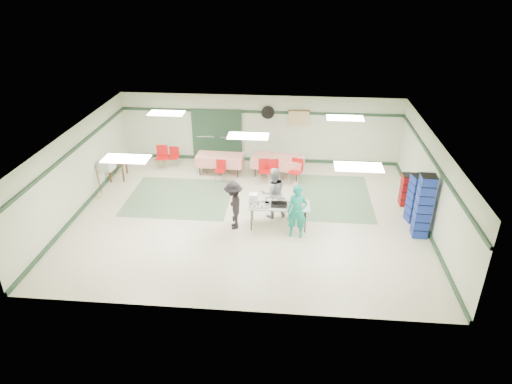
# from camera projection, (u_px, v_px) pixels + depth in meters

# --- Properties ---
(floor) EXTENTS (11.00, 11.00, 0.00)m
(floor) POSITION_uv_depth(u_px,v_px,m) (249.00, 215.00, 14.66)
(floor) COLOR beige
(floor) RESTS_ON ground
(ceiling) EXTENTS (11.00, 11.00, 0.00)m
(ceiling) POSITION_uv_depth(u_px,v_px,m) (248.00, 135.00, 13.43)
(ceiling) COLOR silver
(ceiling) RESTS_ON wall_back
(wall_back) EXTENTS (11.00, 0.00, 11.00)m
(wall_back) POSITION_uv_depth(u_px,v_px,m) (260.00, 129.00, 18.04)
(wall_back) COLOR beige
(wall_back) RESTS_ON floor
(wall_front) EXTENTS (11.00, 0.00, 11.00)m
(wall_front) POSITION_uv_depth(u_px,v_px,m) (227.00, 263.00, 10.05)
(wall_front) COLOR beige
(wall_front) RESTS_ON floor
(wall_left) EXTENTS (0.00, 9.00, 9.00)m
(wall_left) POSITION_uv_depth(u_px,v_px,m) (76.00, 170.00, 14.48)
(wall_left) COLOR beige
(wall_left) RESTS_ON floor
(wall_right) EXTENTS (0.00, 9.00, 9.00)m
(wall_right) POSITION_uv_depth(u_px,v_px,m) (431.00, 184.00, 13.61)
(wall_right) COLOR beige
(wall_right) RESTS_ON floor
(trim_back) EXTENTS (11.00, 0.06, 0.10)m
(trim_back) POSITION_uv_depth(u_px,v_px,m) (260.00, 112.00, 17.70)
(trim_back) COLOR #203B27
(trim_back) RESTS_ON wall_back
(baseboard_back) EXTENTS (11.00, 0.06, 0.12)m
(baseboard_back) POSITION_uv_depth(u_px,v_px,m) (260.00, 159.00, 18.60)
(baseboard_back) COLOR #203B27
(baseboard_back) RESTS_ON floor
(trim_left) EXTENTS (0.06, 9.00, 0.10)m
(trim_left) POSITION_uv_depth(u_px,v_px,m) (73.00, 150.00, 14.16)
(trim_left) COLOR #203B27
(trim_left) RESTS_ON wall_back
(baseboard_left) EXTENTS (0.06, 9.00, 0.12)m
(baseboard_left) POSITION_uv_depth(u_px,v_px,m) (84.00, 206.00, 15.06)
(baseboard_left) COLOR #203B27
(baseboard_left) RESTS_ON floor
(trim_right) EXTENTS (0.06, 9.00, 0.10)m
(trim_right) POSITION_uv_depth(u_px,v_px,m) (435.00, 162.00, 13.29)
(trim_right) COLOR #203B27
(trim_right) RESTS_ON wall_back
(baseboard_right) EXTENTS (0.06, 9.00, 0.12)m
(baseboard_right) POSITION_uv_depth(u_px,v_px,m) (423.00, 221.00, 14.20)
(baseboard_right) COLOR #203B27
(baseboard_right) RESTS_ON floor
(green_patch_a) EXTENTS (3.50, 3.00, 0.01)m
(green_patch_a) POSITION_uv_depth(u_px,v_px,m) (180.00, 197.00, 15.74)
(green_patch_a) COLOR #637F5D
(green_patch_a) RESTS_ON floor
(green_patch_b) EXTENTS (2.50, 3.50, 0.01)m
(green_patch_b) POSITION_uv_depth(u_px,v_px,m) (334.00, 197.00, 15.77)
(green_patch_b) COLOR #637F5D
(green_patch_b) RESTS_ON floor
(double_door_left) EXTENTS (0.90, 0.06, 2.10)m
(double_door_left) POSITION_uv_depth(u_px,v_px,m) (206.00, 135.00, 18.30)
(double_door_left) COLOR #979A97
(double_door_left) RESTS_ON floor
(double_door_right) EXTENTS (0.90, 0.06, 2.10)m
(double_door_right) POSITION_uv_depth(u_px,v_px,m) (229.00, 136.00, 18.22)
(double_door_right) COLOR #979A97
(double_door_right) RESTS_ON floor
(door_frame) EXTENTS (2.00, 0.03, 2.15)m
(door_frame) POSITION_uv_depth(u_px,v_px,m) (217.00, 135.00, 18.24)
(door_frame) COLOR #203B27
(door_frame) RESTS_ON floor
(wall_fan) EXTENTS (0.50, 0.10, 0.50)m
(wall_fan) POSITION_uv_depth(u_px,v_px,m) (268.00, 112.00, 17.65)
(wall_fan) COLOR black
(wall_fan) RESTS_ON wall_back
(scroll_banner) EXTENTS (0.80, 0.02, 0.60)m
(scroll_banner) POSITION_uv_depth(u_px,v_px,m) (299.00, 118.00, 17.64)
(scroll_banner) COLOR #D8C687
(scroll_banner) RESTS_ON wall_back
(serving_table) EXTENTS (1.88, 0.78, 0.76)m
(serving_table) POSITION_uv_depth(u_px,v_px,m) (279.00, 206.00, 13.71)
(serving_table) COLOR #ACACA7
(serving_table) RESTS_ON floor
(sheet_tray_right) EXTENTS (0.55, 0.42, 0.02)m
(sheet_tray_right) POSITION_uv_depth(u_px,v_px,m) (296.00, 205.00, 13.63)
(sheet_tray_right) COLOR silver
(sheet_tray_right) RESTS_ON serving_table
(sheet_tray_mid) EXTENTS (0.60, 0.46, 0.02)m
(sheet_tray_mid) POSITION_uv_depth(u_px,v_px,m) (275.00, 201.00, 13.84)
(sheet_tray_mid) COLOR silver
(sheet_tray_mid) RESTS_ON serving_table
(sheet_tray_left) EXTENTS (0.58, 0.45, 0.02)m
(sheet_tray_left) POSITION_uv_depth(u_px,v_px,m) (260.00, 205.00, 13.64)
(sheet_tray_left) COLOR silver
(sheet_tray_left) RESTS_ON serving_table
(baking_pan) EXTENTS (0.49, 0.31, 0.08)m
(baking_pan) POSITION_uv_depth(u_px,v_px,m) (279.00, 204.00, 13.61)
(baking_pan) COLOR black
(baking_pan) RESTS_ON serving_table
(foam_box_stack) EXTENTS (0.25, 0.23, 0.28)m
(foam_box_stack) POSITION_uv_depth(u_px,v_px,m) (253.00, 198.00, 13.75)
(foam_box_stack) COLOR white
(foam_box_stack) RESTS_ON serving_table
(volunteer_teal) EXTENTS (0.62, 0.43, 1.64)m
(volunteer_teal) POSITION_uv_depth(u_px,v_px,m) (297.00, 212.00, 13.17)
(volunteer_teal) COLOR #138673
(volunteer_teal) RESTS_ON floor
(volunteer_grey) EXTENTS (0.97, 0.86, 1.67)m
(volunteer_grey) POSITION_uv_depth(u_px,v_px,m) (273.00, 193.00, 14.22)
(volunteer_grey) COLOR gray
(volunteer_grey) RESTS_ON floor
(volunteer_dark) EXTENTS (0.75, 1.07, 1.52)m
(volunteer_dark) POSITION_uv_depth(u_px,v_px,m) (234.00, 205.00, 13.64)
(volunteer_dark) COLOR black
(volunteer_dark) RESTS_ON floor
(dining_table_a) EXTENTS (2.02, 1.16, 0.77)m
(dining_table_a) POSITION_uv_depth(u_px,v_px,m) (278.00, 162.00, 17.09)
(dining_table_a) COLOR red
(dining_table_a) RESTS_ON floor
(dining_table_b) EXTENTS (1.77, 0.84, 0.77)m
(dining_table_b) POSITION_uv_depth(u_px,v_px,m) (220.00, 160.00, 17.26)
(dining_table_b) COLOR red
(dining_table_b) RESTS_ON floor
(chair_a) EXTENTS (0.49, 0.49, 0.86)m
(chair_a) POSITION_uv_depth(u_px,v_px,m) (274.00, 169.00, 16.61)
(chair_a) COLOR red
(chair_a) RESTS_ON floor
(chair_b) EXTENTS (0.44, 0.44, 0.87)m
(chair_b) POSITION_uv_depth(u_px,v_px,m) (264.00, 168.00, 16.64)
(chair_b) COLOR red
(chair_b) RESTS_ON floor
(chair_c) EXTENTS (0.55, 0.55, 0.93)m
(chair_c) POSITION_uv_depth(u_px,v_px,m) (296.00, 168.00, 16.53)
(chair_c) COLOR red
(chair_c) RESTS_ON floor
(chair_d) EXTENTS (0.41, 0.41, 0.78)m
(chair_d) POSITION_uv_depth(u_px,v_px,m) (220.00, 168.00, 16.78)
(chair_d) COLOR red
(chair_d) RESTS_ON floor
(chair_loose_a) EXTENTS (0.39, 0.39, 0.81)m
(chair_loose_a) POSITION_uv_depth(u_px,v_px,m) (174.00, 155.00, 17.87)
(chair_loose_a) COLOR red
(chair_loose_a) RESTS_ON floor
(chair_loose_b) EXTENTS (0.46, 0.46, 0.93)m
(chair_loose_b) POSITION_uv_depth(u_px,v_px,m) (162.00, 155.00, 17.70)
(chair_loose_b) COLOR red
(chair_loose_b) RESTS_ON floor
(crate_stack_blue_a) EXTENTS (0.45, 0.45, 1.97)m
(crate_stack_blue_a) POSITION_uv_depth(u_px,v_px,m) (424.00, 206.00, 13.12)
(crate_stack_blue_a) COLOR navy
(crate_stack_blue_a) RESTS_ON floor
(crate_stack_red) EXTENTS (0.43, 0.43, 1.10)m
(crate_stack_red) POSITION_uv_depth(u_px,v_px,m) (407.00, 190.00, 15.04)
(crate_stack_red) COLOR maroon
(crate_stack_red) RESTS_ON floor
(crate_stack_blue_b) EXTENTS (0.49, 0.49, 1.57)m
(crate_stack_blue_b) POSITION_uv_depth(u_px,v_px,m) (416.00, 198.00, 14.00)
(crate_stack_blue_b) COLOR navy
(crate_stack_blue_b) RESTS_ON floor
(printer_table) EXTENTS (0.74, 1.00, 0.74)m
(printer_table) POSITION_uv_depth(u_px,v_px,m) (117.00, 162.00, 16.88)
(printer_table) COLOR brown
(printer_table) RESTS_ON floor
(office_printer) EXTENTS (0.53, 0.48, 0.36)m
(office_printer) POSITION_uv_depth(u_px,v_px,m) (106.00, 165.00, 15.93)
(office_printer) COLOR beige
(office_printer) RESTS_ON printer_table
(broom) EXTENTS (0.04, 0.20, 1.21)m
(broom) POSITION_uv_depth(u_px,v_px,m) (98.00, 180.00, 15.51)
(broom) COLOR brown
(broom) RESTS_ON floor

